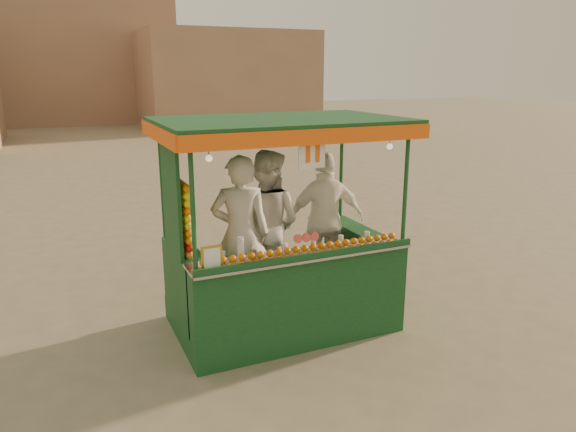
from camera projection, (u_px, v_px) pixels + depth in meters
name	position (u px, v px, depth m)	size (l,w,h in m)	color
ground	(285.00, 331.00, 6.21)	(90.00, 90.00, 0.00)	#6B604C
building_right	(226.00, 79.00, 29.48)	(9.00, 6.00, 5.00)	#9D7259
building_center	(44.00, 61.00, 30.97)	(14.00, 7.00, 7.00)	#9D7259
juice_cart	(279.00, 266.00, 6.06)	(2.66, 1.72, 2.42)	#103A1A
vendor_left	(241.00, 234.00, 5.91)	(0.75, 0.60, 1.77)	beige
vendor_middle	(267.00, 224.00, 6.31)	(1.07, 1.08, 1.77)	silver
vendor_right	(325.00, 220.00, 6.60)	(1.05, 0.56, 1.70)	white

